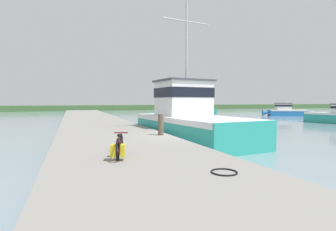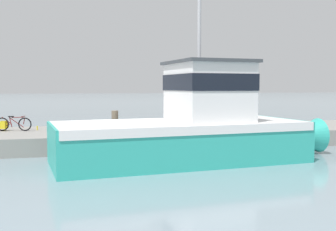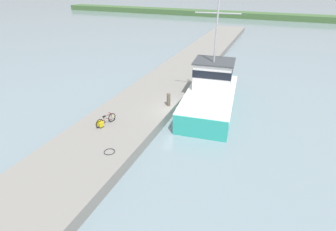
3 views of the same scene
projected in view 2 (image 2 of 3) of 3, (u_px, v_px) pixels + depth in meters
ground_plane at (114, 157)px, 17.08m from camera, size 320.00×320.00×0.00m
dock_pier at (106, 138)px, 20.36m from camera, size 5.47×80.00×0.77m
fishing_boat_main at (192, 126)px, 16.10m from camera, size 4.80×11.37×8.74m
bicycle_touring at (10, 124)px, 19.88m from camera, size 0.71×1.67×0.71m
mooring_post at (115, 123)px, 18.15m from camera, size 0.29×0.29×1.06m
water_bottle_on_curb at (37, 128)px, 20.26m from camera, size 0.06×0.06×0.21m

